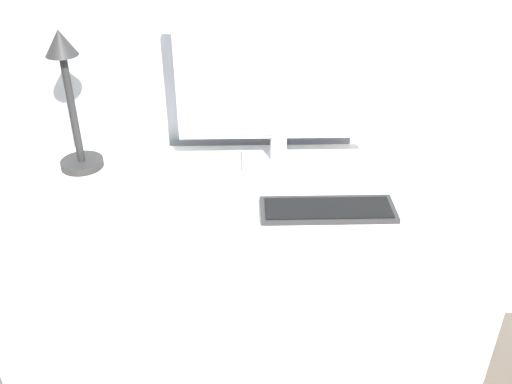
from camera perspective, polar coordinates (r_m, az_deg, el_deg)
The scene contains 6 objects.
desk at distance 1.70m, azimuth -0.92°, elevation -11.22°, with size 1.19×0.59×0.75m.
monitor at distance 1.53m, azimuth 2.56°, elevation 11.19°, with size 0.55×0.11×0.46m.
keyboard at distance 1.42m, azimuth 7.35°, elevation -1.73°, with size 0.33×0.12×0.01m.
laptop at distance 1.41m, azimuth -7.39°, elevation -1.73°, with size 0.36×0.23×0.02m.
ereader at distance 1.39m, azimuth -7.01°, elevation -1.43°, with size 0.18×0.19×0.01m.
desk_lamp at distance 1.60m, azimuth -18.00°, elevation 9.25°, with size 0.12×0.12×0.39m.
Camera 1 is at (-0.00, -1.02, 1.53)m, focal length 40.00 mm.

